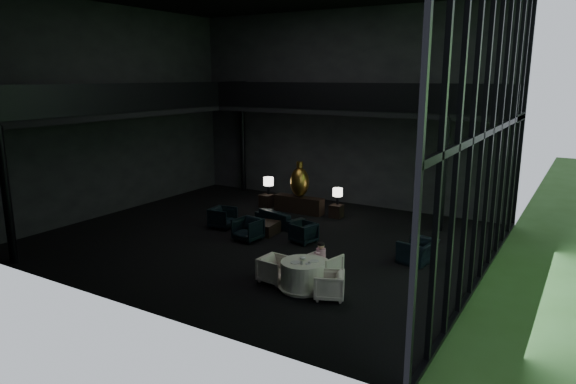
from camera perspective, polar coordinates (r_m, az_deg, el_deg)
The scene contains 35 objects.
floor at distance 17.37m, azimuth -2.68°, elevation -5.16°, with size 14.00×12.00×0.02m, color black.
wall_back at distance 21.80m, azimuth 6.14°, elevation 9.18°, with size 14.00×0.04×8.00m, color black.
wall_front at distance 12.11m, azimuth -18.98°, elevation 5.70°, with size 14.00×0.04×8.00m, color black.
wall_left at distance 21.29m, azimuth -18.82°, elevation 8.49°, with size 0.04×12.00×8.00m, color black.
curtain_wall at distance 13.95m, azimuth 21.73°, elevation 6.34°, with size 0.20×12.00×8.00m, color black, non-canonical shape.
mezzanine_left at distance 20.54m, azimuth -17.00°, elevation 8.48°, with size 2.00×12.00×0.25m, color black.
mezzanine_back at distance 20.48m, azimuth 7.49°, elevation 8.91°, with size 12.00×2.00×0.25m, color black.
railing_left at distance 19.78m, azimuth -15.14°, elevation 10.19°, with size 0.06×12.00×1.00m, color black.
railing_back at distance 19.54m, azimuth 6.34°, elevation 10.52°, with size 12.00×0.06×1.00m, color black.
column_sw at distance 16.68m, azimuth -28.82°, elevation -0.40°, with size 0.24×0.24×4.00m, color black.
column_nw at distance 24.30m, azimuth -5.05°, elevation 4.82°, with size 0.24×0.24×4.00m, color black.
column_ne at distance 18.55m, azimuth 16.83°, elevation 1.84°, with size 0.24×0.24×4.00m, color black.
console at distance 20.47m, azimuth 1.22°, elevation -1.41°, with size 2.06×0.47×0.66m, color black.
bronze_urn at distance 20.30m, azimuth 1.30°, elevation 1.15°, with size 0.75×0.75×1.40m.
side_table_left at distance 21.36m, azimuth -2.40°, elevation -0.98°, with size 0.48×0.48×0.53m, color black.
table_lamp_left at distance 21.32m, azimuth -2.18°, elevation 1.11°, with size 0.42×0.42×0.70m.
side_table_right at distance 19.87m, azimuth 5.39°, elevation -2.14°, with size 0.45×0.45×0.50m, color black.
table_lamp_right at distance 19.76m, azimuth 5.53°, elevation -0.10°, with size 0.38×0.38×0.64m.
sofa at distance 18.71m, azimuth -0.93°, elevation -2.67°, with size 1.84×0.54×0.72m, color black.
lounge_armchair_west at distance 18.56m, azimuth -7.28°, elevation -2.66°, with size 0.85×0.79×0.87m, color black.
lounge_armchair_east at distance 16.81m, azimuth 1.73°, elevation -4.49°, with size 0.69×0.65×0.71m, color black.
lounge_armchair_south at distance 17.06m, azimuth -4.49°, elevation -3.96°, with size 0.86×0.81×0.89m, color black.
window_armchair at distance 15.52m, azimuth 14.23°, elevation -6.05°, with size 1.01×0.66×0.89m, color black.
coffee_table at distance 17.85m, azimuth -2.72°, elevation -3.99°, with size 0.90×0.90×0.40m, color black.
dining_table at distance 13.28m, azimuth 1.65°, elevation -9.44°, with size 1.28×1.28×0.75m.
dining_chair_north at distance 14.04m, azimuth 4.17°, elevation -8.03°, with size 0.71×0.67×0.73m, color silver.
dining_chair_east at distance 12.81m, azimuth 4.58°, elevation -10.23°, with size 0.68×0.64×0.70m, color beige.
dining_chair_west at distance 13.72m, azimuth -1.46°, elevation -8.51°, with size 0.71×0.66×0.73m, color white.
child at distance 13.90m, azimuth 3.68°, elevation -6.67°, with size 0.26×0.26×0.56m.
plate_a at distance 13.04m, azimuth 0.82°, elevation -7.83°, with size 0.25×0.25×0.02m, color white.
plate_b at distance 13.15m, azimuth 2.97°, elevation -7.66°, with size 0.22×0.22×0.01m, color white.
saucer at distance 12.96m, azimuth 2.21°, elevation -7.98°, with size 0.14×0.14×0.01m, color white.
coffee_cup at distance 12.97m, azimuth 2.44°, elevation -7.78°, with size 0.08×0.08×0.06m, color white.
cereal_bowl at distance 13.25m, azimuth 1.64°, elevation -7.33°, with size 0.16×0.16×0.08m, color white.
cream_pot at distance 12.92m, azimuth 1.52°, elevation -7.89°, with size 0.06×0.06×0.07m, color #99999E.
Camera 1 is at (9.25, -13.70, 5.35)m, focal length 32.00 mm.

